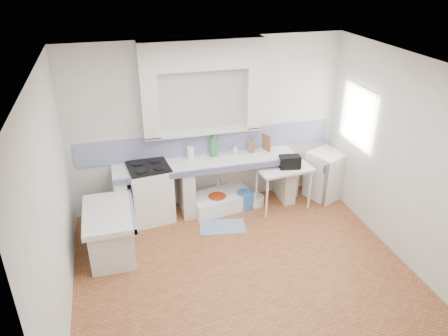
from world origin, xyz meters
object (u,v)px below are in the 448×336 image
object	(u,v)px
fridge	(325,175)
stove	(150,193)
sink	(221,201)
side_table	(283,187)

from	to	relation	value
fridge	stove	bearing A→B (deg)	154.56
sink	fridge	bearing A→B (deg)	-14.31
sink	stove	bearing A→B (deg)	167.54
stove	sink	world-z (taller)	stove
side_table	fridge	distance (m)	0.87
sink	fridge	size ratio (longest dim) A/B	1.22
stove	fridge	size ratio (longest dim) A/B	1.09
stove	sink	size ratio (longest dim) A/B	0.89
stove	sink	xyz separation A→B (m)	(1.17, -0.02, -0.33)
stove	fridge	bearing A→B (deg)	-8.40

